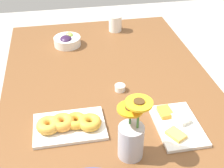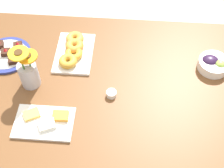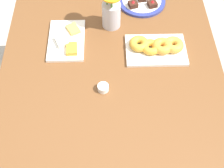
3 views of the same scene
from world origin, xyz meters
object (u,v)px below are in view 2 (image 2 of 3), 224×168
object	(u,v)px
cheese_platter	(45,122)
croissant_platter	(73,51)
dessert_plate	(7,54)
jam_cup_honey	(112,94)
flower_vase	(28,72)
grape_bowl	(213,64)
dining_table	(112,99)

from	to	relation	value
cheese_platter	croissant_platter	world-z (taller)	croissant_platter
cheese_platter	dessert_plate	xyz separation A→B (m)	(-0.28, 0.38, 0.00)
jam_cup_honey	croissant_platter	bearing A→B (deg)	131.37
jam_cup_honey	dessert_plate	bearing A→B (deg)	159.73
croissant_platter	flower_vase	bearing A→B (deg)	-129.98
grape_bowl	flower_vase	distance (m)	0.90
cheese_platter	jam_cup_honey	distance (m)	0.33
jam_cup_honey	dessert_plate	xyz separation A→B (m)	(-0.56, 0.21, -0.00)
cheese_platter	dessert_plate	size ratio (longest dim) A/B	1.04
jam_cup_honey	flower_vase	xyz separation A→B (m)	(-0.39, 0.04, 0.07)
grape_bowl	jam_cup_honey	xyz separation A→B (m)	(-0.49, -0.21, -0.01)
dining_table	croissant_platter	world-z (taller)	croissant_platter
croissant_platter	jam_cup_honey	bearing A→B (deg)	-48.63
grape_bowl	jam_cup_honey	world-z (taller)	grape_bowl
dessert_plate	flower_vase	xyz separation A→B (m)	(0.17, -0.17, 0.07)
dining_table	cheese_platter	world-z (taller)	cheese_platter
dessert_plate	flower_vase	world-z (taller)	flower_vase
grape_bowl	croissant_platter	size ratio (longest dim) A/B	0.54
croissant_platter	dessert_plate	xyz separation A→B (m)	(-0.34, -0.04, -0.01)
flower_vase	croissant_platter	bearing A→B (deg)	50.02
croissant_platter	cheese_platter	bearing A→B (deg)	-98.72
grape_bowl	dining_table	bearing A→B (deg)	-160.86
jam_cup_honey	dessert_plate	world-z (taller)	dessert_plate
croissant_platter	dessert_plate	distance (m)	0.35
grape_bowl	croissant_platter	xyz separation A→B (m)	(-0.71, 0.04, -0.01)
dessert_plate	dining_table	bearing A→B (deg)	-16.94
grape_bowl	cheese_platter	distance (m)	0.86
dining_table	cheese_platter	bearing A→B (deg)	-143.44
cheese_platter	croissant_platter	distance (m)	0.43
dessert_plate	jam_cup_honey	bearing A→B (deg)	-20.27
dining_table	flower_vase	distance (m)	0.43
cheese_platter	dessert_plate	world-z (taller)	dessert_plate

